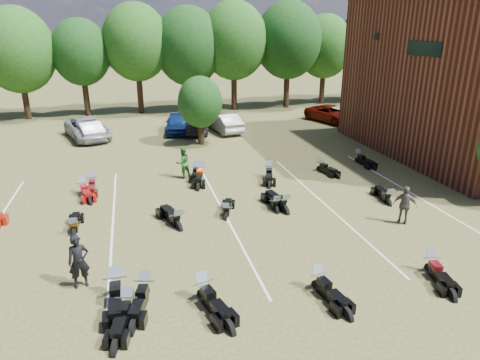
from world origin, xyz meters
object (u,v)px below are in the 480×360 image
object	(u,v)px
car_4	(177,123)
motorcycle_0	(128,314)
motorcycle_14	(94,188)
person_black	(79,261)
person_grey	(405,205)
motorcycle_3	(203,300)
person_green	(183,163)

from	to	relation	value
car_4	motorcycle_0	world-z (taller)	car_4
motorcycle_0	motorcycle_14	distance (m)	11.59
person_black	motorcycle_14	xyz separation A→B (m)	(-0.25, 9.56, -0.94)
motorcycle_0	person_grey	bearing A→B (deg)	29.09
motorcycle_14	car_4	bearing A→B (deg)	63.72
person_black	motorcycle_3	world-z (taller)	person_black
person_black	person_grey	size ratio (longest dim) A/B	1.09
person_grey	motorcycle_14	distance (m)	15.73
person_grey	motorcycle_3	bearing A→B (deg)	56.57
person_black	person_grey	xyz separation A→B (m)	(13.30, 1.63, -0.08)
car_4	motorcycle_3	world-z (taller)	car_4
car_4	motorcycle_14	world-z (taller)	car_4
person_green	motorcycle_14	distance (m)	5.02
person_green	motorcycle_3	xyz separation A→B (m)	(-0.85, -11.78, -0.90)
motorcycle_0	motorcycle_3	size ratio (longest dim) A/B	0.92
car_4	person_black	bearing A→B (deg)	-96.94
car_4	person_grey	size ratio (longest dim) A/B	2.69
motorcycle_14	person_black	bearing A→B (deg)	-88.12
person_grey	motorcycle_14	xyz separation A→B (m)	(-13.55, 7.93, -0.86)
motorcycle_3	motorcycle_14	size ratio (longest dim) A/B	1.09
person_green	person_grey	distance (m)	12.04
motorcycle_0	motorcycle_3	world-z (taller)	motorcycle_3
car_4	motorcycle_3	xyz separation A→B (m)	(-1.80, -22.99, -0.79)
person_black	motorcycle_0	size ratio (longest dim) A/B	0.87
person_green	motorcycle_0	size ratio (longest dim) A/B	0.83
car_4	person_black	xyz separation A→B (m)	(-5.61, -21.23, 0.15)
person_green	motorcycle_3	size ratio (longest dim) A/B	0.77
car_4	motorcycle_0	size ratio (longest dim) A/B	2.14
person_grey	motorcycle_3	xyz separation A→B (m)	(-9.49, -3.39, -0.86)
motorcycle_0	motorcycle_14	xyz separation A→B (m)	(-1.72, 11.46, 0.00)
person_black	person_green	distance (m)	11.05
person_green	motorcycle_3	world-z (taller)	person_green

